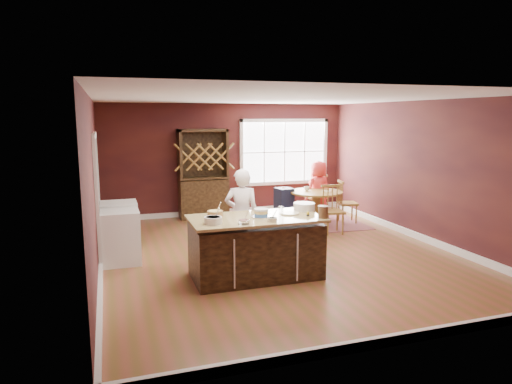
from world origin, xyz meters
TOP-DOWN VIEW (x-y plane):
  - room_shell at (0.00, 0.00)m, footprint 7.00×7.00m
  - window at (1.50, 3.47)m, footprint 2.36×0.10m
  - doorway at (-2.97, 0.60)m, footprint 0.08×1.26m
  - kitchen_island at (-0.74, -1.02)m, footprint 1.97×1.03m
  - dining_table at (1.59, 1.77)m, footprint 1.17×1.17m
  - baker at (-0.72, -0.22)m, footprint 0.66×0.53m
  - layer_cake at (-0.65, -1.03)m, footprint 0.30×0.30m
  - bowl_blue at (-1.43, -1.23)m, footprint 0.25×0.25m
  - bowl_yellow at (-1.30, -0.80)m, footprint 0.23×0.23m
  - bowl_pink at (-1.03, -1.38)m, footprint 0.17×0.17m
  - bowl_olive at (-0.60, -1.36)m, footprint 0.14×0.14m
  - drinking_glass at (-0.35, -1.05)m, footprint 0.07×0.07m
  - dinner_plate at (-0.17, -0.96)m, footprint 0.30×0.30m
  - white_tub at (0.16, -0.77)m, footprint 0.34×0.34m
  - stoneware_crock at (0.19, -1.38)m, footprint 0.15×0.15m
  - toy_figurine at (0.03, -1.21)m, footprint 0.04×0.04m
  - rug at (1.59, 1.77)m, footprint 2.19×1.74m
  - chair_east at (2.35, 1.69)m, footprint 0.47×0.49m
  - chair_south at (1.58, 0.93)m, footprint 0.47×0.45m
  - chair_north at (1.97, 2.57)m, footprint 0.44×0.42m
  - seated_woman at (1.87, 2.22)m, footprint 0.76×0.59m
  - high_chair at (0.92, 2.02)m, footprint 0.40×0.40m
  - toddler at (0.84, 2.12)m, footprint 0.18×0.14m
  - table_plate at (1.80, 1.68)m, footprint 0.21×0.21m
  - table_cup at (1.42, 1.89)m, footprint 0.15×0.15m
  - hutch at (-0.65, 3.22)m, footprint 1.15×0.48m
  - washer at (-2.64, 0.28)m, footprint 0.61×0.59m
  - dryer at (-2.64, 0.92)m, footprint 0.62×0.60m

SIDE VIEW (x-z plane):
  - rug at x=1.59m, z-range 0.00..0.01m
  - high_chair at x=0.92m, z-range 0.00..0.85m
  - kitchen_island at x=-0.74m, z-range -0.02..0.90m
  - washer at x=-2.64m, z-range 0.00..0.88m
  - dryer at x=-2.64m, z-range 0.00..0.91m
  - chair_east at x=2.35m, z-range 0.00..0.98m
  - chair_south at x=1.58m, z-range 0.00..1.01m
  - chair_north at x=1.97m, z-range 0.00..1.03m
  - dining_table at x=1.59m, z-range 0.16..0.91m
  - seated_woman at x=1.87m, z-range 0.00..1.37m
  - table_plate at x=1.80m, z-range 0.75..0.77m
  - baker at x=-0.72m, z-range 0.00..1.56m
  - table_cup at x=1.42m, z-range 0.75..0.85m
  - toddler at x=0.84m, z-range 0.68..0.94m
  - dinner_plate at x=-0.17m, z-range 0.92..0.94m
  - bowl_olive at x=-0.60m, z-range 0.92..0.97m
  - bowl_pink at x=-1.03m, z-range 0.92..0.98m
  - toy_figurine at x=0.03m, z-range 0.92..0.99m
  - bowl_yellow at x=-1.30m, z-range 0.92..1.01m
  - bowl_blue at x=-1.43m, z-range 0.92..1.02m
  - white_tub at x=0.16m, z-range 0.92..1.04m
  - layer_cake at x=-0.65m, z-range 0.92..1.04m
  - drinking_glass at x=-0.35m, z-range 0.92..1.06m
  - stoneware_crock at x=0.19m, z-range 0.92..1.10m
  - doorway at x=-2.97m, z-range -0.04..2.09m
  - hutch at x=-0.65m, z-range 0.00..2.10m
  - room_shell at x=0.00m, z-range -2.15..4.85m
  - window at x=1.50m, z-range 0.67..2.33m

